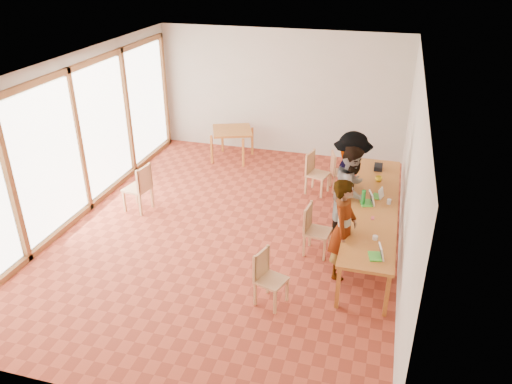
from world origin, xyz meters
TOP-DOWN VIEW (x-y plane):
  - ground at (0.00, 0.00)m, footprint 8.00×8.00m
  - wall_back at (0.00, 4.00)m, footprint 6.00×0.10m
  - wall_front at (0.00, -4.00)m, footprint 6.00×0.10m
  - wall_right at (3.00, 0.00)m, footprint 0.10×8.00m
  - window_wall at (-2.96, 0.00)m, footprint 0.10×8.00m
  - ceiling at (0.00, 0.00)m, footprint 6.00×8.00m
  - communal_table at (2.50, 0.26)m, footprint 0.80×4.00m
  - side_table at (-1.00, 3.20)m, footprint 0.90×0.90m
  - chair_near at (1.13, -1.81)m, footprint 0.50×0.50m
  - chair_mid at (1.56, -0.34)m, footprint 0.45×0.45m
  - chair_far at (1.19, 1.94)m, footprint 0.51×0.51m
  - chair_empty at (1.65, 2.17)m, footprint 0.49×0.49m
  - chair_spare at (-1.89, 0.23)m, footprint 0.51×0.51m
  - person_near at (2.10, -0.84)m, footprint 0.45×0.64m
  - person_mid at (2.09, 0.50)m, footprint 0.82×0.95m
  - person_far at (2.03, 0.73)m, footprint 0.68×1.18m
  - laptop_near at (2.65, -1.36)m, footprint 0.25×0.27m
  - laptop_mid at (2.41, 0.25)m, footprint 0.28×0.30m
  - laptop_far at (2.56, 0.54)m, footprint 0.23×0.25m
  - yellow_mug at (2.52, 1.20)m, footprint 0.13×0.13m
  - green_bottle at (2.32, 0.17)m, footprint 0.07×0.07m
  - clear_glass at (2.74, 0.33)m, footprint 0.07×0.07m
  - condiment_cup at (2.59, -0.88)m, footprint 0.08×0.08m
  - pink_phone at (2.51, -0.25)m, footprint 0.05×0.10m
  - black_pouch at (2.49, 1.77)m, footprint 0.16×0.26m

SIDE VIEW (x-z plane):
  - ground at x=0.00m, z-range 0.00..0.00m
  - chair_empty at x=1.65m, z-range 0.29..0.74m
  - chair_near at x=1.13m, z-range 0.29..0.74m
  - chair_mid at x=1.56m, z-range 0.30..0.77m
  - chair_far at x=1.19m, z-range 0.31..0.78m
  - chair_spare at x=-1.89m, z-range 0.33..0.84m
  - side_table at x=-1.00m, z-range 0.29..1.04m
  - communal_table at x=2.50m, z-range 0.33..1.08m
  - pink_phone at x=2.51m, z-range 0.75..0.76m
  - condiment_cup at x=2.59m, z-range 0.75..0.81m
  - clear_glass at x=2.74m, z-range 0.75..0.84m
  - black_pouch at x=2.49m, z-range 0.75..0.84m
  - laptop_far at x=2.56m, z-range 0.71..0.89m
  - yellow_mug at x=2.52m, z-range 0.75..0.85m
  - laptop_near at x=2.65m, z-range 0.71..0.90m
  - laptop_mid at x=2.41m, z-range 0.70..0.92m
  - person_near at x=2.10m, z-range 0.00..1.65m
  - person_mid at x=2.09m, z-range 0.00..1.67m
  - green_bottle at x=2.32m, z-range 0.75..1.03m
  - person_far at x=2.03m, z-range 0.00..1.83m
  - wall_back at x=0.00m, z-range 0.00..3.00m
  - wall_front at x=0.00m, z-range 0.00..3.00m
  - wall_right at x=3.00m, z-range 0.00..3.00m
  - window_wall at x=-2.96m, z-range 0.00..3.00m
  - ceiling at x=0.00m, z-range 3.00..3.04m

